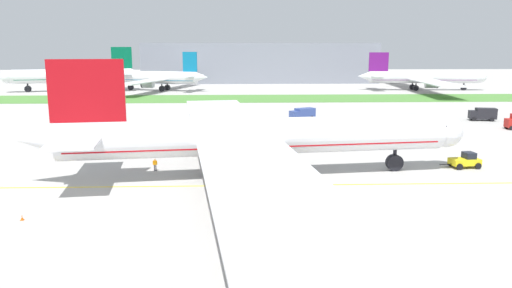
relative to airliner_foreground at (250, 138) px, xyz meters
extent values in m
plane|color=#ADAAA5|center=(2.80, -4.63, -5.28)|extent=(600.00, 600.00, 0.00)
cube|color=yellow|center=(2.80, -4.41, -5.28)|extent=(280.00, 0.36, 0.01)
cube|color=#4C8438|center=(2.80, 98.87, -5.23)|extent=(320.00, 24.00, 0.10)
cylinder|color=white|center=(1.03, 0.13, 0.14)|extent=(50.98, 11.04, 4.82)
cube|color=#B20C14|center=(1.03, 0.13, -0.70)|extent=(48.92, 10.41, 0.58)
sphere|color=white|center=(27.54, 3.42, 0.14)|extent=(4.58, 4.58, 4.58)
cone|color=white|center=(-26.32, -3.27, 0.51)|extent=(5.77, 4.72, 4.10)
cube|color=#B20C14|center=(-20.13, -2.50, 6.42)|extent=(9.13, 1.60, 7.72)
cube|color=white|center=(-21.74, 2.16, 0.87)|extent=(6.49, 8.35, 0.34)
cube|color=white|center=(-20.55, -7.41, 0.87)|extent=(6.49, 8.35, 0.34)
cube|color=white|center=(-4.60, 24.88, -0.46)|extent=(16.71, 46.72, 0.39)
cube|color=white|center=(1.62, -25.25, -0.46)|extent=(16.71, 46.72, 0.39)
cylinder|color=#B7BABF|center=(-1.82, 14.87, -1.92)|extent=(4.88, 3.20, 2.65)
cylinder|color=black|center=(0.45, 15.15, -1.92)|extent=(0.74, 2.81, 2.79)
cylinder|color=#B7BABF|center=(1.87, -14.86, -1.92)|extent=(4.88, 3.20, 2.65)
cylinder|color=black|center=(4.14, -14.58, -1.92)|extent=(0.74, 2.81, 2.79)
cylinder|color=black|center=(20.17, 2.50, -3.20)|extent=(0.50, 0.50, 1.87)
cylinder|color=black|center=(20.17, 2.50, -4.14)|extent=(2.40, 1.31, 2.29)
cylinder|color=black|center=(-3.31, 2.14, -3.20)|extent=(0.50, 0.50, 1.87)
cylinder|color=black|center=(-3.31, 2.14, -4.14)|extent=(2.40, 1.31, 2.29)
cylinder|color=black|center=(-2.69, -2.89, -3.20)|extent=(0.50, 0.50, 1.87)
cylinder|color=black|center=(-2.69, -2.89, -4.14)|extent=(2.40, 1.31, 2.29)
cube|color=black|center=(26.82, 3.33, 0.75)|extent=(2.12, 3.80, 0.87)
sphere|color=black|center=(-18.41, 0.10, 0.58)|extent=(0.34, 0.34, 0.34)
sphere|color=black|center=(-13.62, 0.69, 0.58)|extent=(0.34, 0.34, 0.34)
sphere|color=black|center=(-8.84, 1.28, 0.58)|extent=(0.34, 0.34, 0.34)
sphere|color=black|center=(-4.05, 1.88, 0.58)|extent=(0.34, 0.34, 0.34)
sphere|color=black|center=(0.74, 2.47, 0.58)|extent=(0.34, 0.34, 0.34)
sphere|color=black|center=(5.52, 3.07, 0.58)|extent=(0.34, 0.34, 0.34)
sphere|color=black|center=(10.31, 3.66, 0.58)|extent=(0.34, 0.34, 0.34)
sphere|color=black|center=(15.10, 4.26, 0.58)|extent=(0.34, 0.34, 0.34)
sphere|color=black|center=(19.88, 4.85, 0.58)|extent=(0.34, 0.34, 0.34)
cube|color=yellow|center=(30.71, 3.81, -4.39)|extent=(4.28, 2.72, 0.89)
cube|color=black|center=(31.31, 3.89, -3.50)|extent=(1.65, 1.87, 0.90)
cylinder|color=black|center=(27.82, 3.45, -4.68)|extent=(1.80, 0.34, 0.12)
cylinder|color=black|center=(29.45, 2.53, -4.83)|extent=(0.94, 0.46, 0.90)
cylinder|color=black|center=(29.17, 4.75, -4.83)|extent=(0.94, 0.46, 0.90)
cylinder|color=black|center=(32.25, 2.87, -4.83)|extent=(0.94, 0.46, 0.90)
cylinder|color=black|center=(31.98, 5.10, -4.83)|extent=(0.94, 0.46, 0.90)
cylinder|color=black|center=(-13.26, 3.44, -4.85)|extent=(0.13, 0.13, 0.88)
cylinder|color=orange|center=(-13.41, 3.42, -4.13)|extent=(0.10, 0.10, 0.56)
cylinder|color=black|center=(-13.05, 3.47, -4.85)|extent=(0.13, 0.13, 0.88)
cylinder|color=orange|center=(-12.90, 3.49, -4.13)|extent=(0.10, 0.10, 0.56)
cube|color=orange|center=(-13.16, 3.46, -4.10)|extent=(0.49, 0.32, 0.62)
sphere|color=tan|center=(-13.16, 3.46, -3.65)|extent=(0.24, 0.24, 0.24)
cylinder|color=black|center=(11.12, -31.45, -4.87)|extent=(0.12, 0.12, 0.83)
cylinder|color=orange|center=(10.99, -31.39, -4.19)|extent=(0.10, 0.10, 0.53)
cylinder|color=black|center=(11.30, -31.53, -4.87)|extent=(0.12, 0.12, 0.83)
cylinder|color=orange|center=(11.44, -31.58, -4.19)|extent=(0.10, 0.10, 0.53)
cube|color=orange|center=(11.21, -31.49, -4.16)|extent=(0.50, 0.39, 0.59)
sphere|color=tan|center=(11.21, -31.49, -3.74)|extent=(0.23, 0.23, 0.23)
cube|color=#F2590C|center=(-23.26, -16.28, -5.27)|extent=(0.36, 0.36, 0.03)
cone|color=#F2590C|center=(-23.26, -16.28, -4.98)|extent=(0.28, 0.28, 0.55)
cylinder|color=white|center=(-23.26, -16.28, -4.95)|extent=(0.17, 0.17, 0.06)
cube|color=black|center=(55.62, 48.36, -3.60)|extent=(4.77, 3.09, 2.46)
cube|color=black|center=(52.85, 48.86, -3.91)|extent=(2.09, 2.51, 1.86)
cube|color=#263347|center=(52.06, 49.01, -3.54)|extent=(0.43, 1.94, 0.82)
cylinder|color=black|center=(52.64, 47.72, -4.83)|extent=(0.94, 0.46, 0.90)
cylinder|color=black|center=(53.06, 50.01, -4.83)|extent=(0.94, 0.46, 0.90)
cylinder|color=black|center=(56.50, 47.01, -4.83)|extent=(0.94, 0.46, 0.90)
cylinder|color=black|center=(56.92, 49.30, -4.83)|extent=(0.94, 0.46, 0.90)
cube|color=#B21E19|center=(54.68, 36.26, -3.96)|extent=(1.50, 2.30, 1.75)
cube|color=#263347|center=(54.04, 36.30, -3.61)|extent=(0.20, 1.95, 0.77)
cylinder|color=black|center=(54.61, 35.10, -4.83)|extent=(0.92, 0.35, 0.90)
cylinder|color=black|center=(54.75, 37.41, -4.83)|extent=(0.92, 0.35, 0.90)
cube|color=#33478C|center=(14.12, 51.86, -3.73)|extent=(5.12, 4.24, 2.22)
cube|color=#33478C|center=(11.57, 50.50, -3.97)|extent=(2.64, 2.86, 1.73)
cube|color=#263347|center=(10.85, 50.11, -3.62)|extent=(1.02, 1.81, 0.76)
cylinder|color=black|center=(12.13, 49.44, -4.83)|extent=(0.94, 0.69, 0.90)
cylinder|color=black|center=(11.01, 51.55, -4.83)|extent=(0.94, 0.69, 0.90)
cylinder|color=black|center=(15.68, 51.33, -4.83)|extent=(0.94, 0.69, 0.90)
cylinder|color=black|center=(14.56, 53.45, -4.83)|extent=(0.94, 0.69, 0.90)
cylinder|color=white|center=(-63.59, 128.65, 0.45)|extent=(42.62, 15.34, 5.10)
cube|color=#055938|center=(-63.59, 128.65, -0.44)|extent=(40.87, 14.53, 0.61)
sphere|color=white|center=(-85.64, 123.11, 0.45)|extent=(4.84, 4.84, 4.84)
cone|color=white|center=(-40.68, 134.41, 0.83)|extent=(6.49, 5.57, 4.33)
cube|color=#055938|center=(-46.21, 133.02, 7.07)|extent=(7.57, 2.37, 8.15)
cube|color=white|center=(-44.14, 128.29, 1.21)|extent=(6.54, 9.05, 0.36)
cube|color=white|center=(-46.63, 138.17, 1.21)|extent=(6.54, 9.05, 0.36)
cube|color=white|center=(-56.22, 108.08, -0.19)|extent=(18.46, 39.53, 0.41)
cube|color=white|center=(-66.82, 150.26, -0.19)|extent=(18.46, 39.53, 0.41)
cylinder|color=#B7BABF|center=(-59.57, 116.15, -1.73)|extent=(5.38, 3.90, 2.80)
cylinder|color=black|center=(-61.92, 115.56, -1.73)|extent=(1.13, 2.96, 2.94)
cylinder|color=#B7BABF|center=(-65.96, 141.57, -1.73)|extent=(5.38, 3.90, 2.80)
cylinder|color=black|center=(-68.31, 140.98, -1.73)|extent=(1.13, 2.96, 2.94)
cylinder|color=black|center=(-79.32, 124.70, -3.09)|extent=(0.53, 0.53, 1.97)
cylinder|color=black|center=(-79.32, 124.70, -4.07)|extent=(2.61, 1.65, 2.42)
cylinder|color=black|center=(-59.63, 126.89, -3.09)|extent=(0.53, 0.53, 1.97)
cylinder|color=black|center=(-59.63, 126.89, -4.07)|extent=(2.61, 1.65, 2.42)
cylinder|color=black|center=(-60.93, 132.08, -3.09)|extent=(0.53, 0.53, 1.97)
cylinder|color=black|center=(-60.93, 132.08, -4.07)|extent=(2.61, 1.65, 2.42)
cylinder|color=white|center=(-31.80, 128.65, -0.16)|extent=(30.99, 13.31, 4.55)
cube|color=#0C6B9E|center=(-31.80, 128.65, -0.96)|extent=(29.70, 12.60, 0.55)
sphere|color=white|center=(-47.84, 133.49, -0.16)|extent=(4.32, 4.32, 4.32)
cone|color=white|center=(-15.00, 123.58, 0.18)|extent=(5.91, 5.15, 3.87)
cube|color=#0C6B9E|center=(-19.34, 124.89, 5.75)|extent=(5.47, 2.05, 7.28)
cube|color=white|center=(-20.06, 120.35, 0.52)|extent=(5.37, 7.96, 0.32)
cube|color=white|center=(-17.43, 129.07, 0.52)|extent=(5.37, 7.96, 0.32)
cube|color=white|center=(-35.00, 112.67, -0.73)|extent=(14.59, 28.68, 0.36)
cube|color=white|center=(-25.63, 143.74, -0.73)|extent=(14.59, 28.68, 0.36)
cylinder|color=#B7BABF|center=(-34.08, 118.95, -2.11)|extent=(4.86, 3.65, 2.50)
cylinder|color=black|center=(-36.15, 119.57, -2.11)|extent=(1.12, 2.63, 2.63)
cylinder|color=#B7BABF|center=(-28.34, 138.00, -2.11)|extent=(4.86, 3.65, 2.50)
cylinder|color=black|center=(-30.41, 138.62, -2.11)|extent=(1.12, 2.63, 2.63)
cylinder|color=black|center=(-43.08, 132.05, -3.32)|extent=(0.48, 0.48, 1.76)
cylinder|color=black|center=(-43.08, 132.05, -4.20)|extent=(2.35, 1.56, 2.16)
cylinder|color=black|center=(-30.12, 125.65, -3.32)|extent=(0.48, 0.48, 1.76)
cylinder|color=black|center=(-30.12, 125.65, -4.20)|extent=(2.35, 1.56, 2.16)
cylinder|color=black|center=(-28.74, 130.22, -3.32)|extent=(0.48, 0.48, 1.76)
cylinder|color=black|center=(-28.74, 130.22, -4.20)|extent=(2.35, 1.56, 2.16)
cylinder|color=white|center=(69.65, 127.32, -0.26)|extent=(41.48, 6.71, 4.47)
cube|color=#661472|center=(69.65, 127.32, -1.04)|extent=(39.81, 6.27, 0.54)
sphere|color=white|center=(91.50, 126.13, -0.26)|extent=(4.25, 4.25, 4.25)
cone|color=white|center=(47.02, 128.55, 0.08)|extent=(5.12, 4.06, 3.80)
cube|color=#661472|center=(52.33, 128.27, 5.55)|extent=(7.45, 0.85, 7.15)
cube|color=white|center=(51.75, 132.77, 0.41)|extent=(4.93, 7.39, 0.31)
cube|color=white|center=(51.26, 123.85, 0.41)|extent=(4.93, 7.39, 0.31)
cube|color=white|center=(68.73, 148.22, -0.82)|extent=(11.10, 37.61, 0.36)
cube|color=white|center=(66.46, 106.64, -0.82)|extent=(11.10, 37.61, 0.36)
cylinder|color=#B7BABF|center=(69.51, 139.80, -2.17)|extent=(4.37, 2.69, 2.46)
cylinder|color=black|center=(71.63, 139.69, -2.17)|extent=(0.51, 2.60, 2.58)
cylinder|color=#B7BABF|center=(68.15, 114.93, -2.17)|extent=(4.37, 2.69, 2.46)
cylinder|color=black|center=(70.27, 114.81, -2.17)|extent=(0.51, 2.60, 2.58)
cylinder|color=black|center=(85.32, 126.46, -3.36)|extent=(0.47, 0.47, 1.73)
cylinder|color=black|center=(85.32, 126.46, -4.22)|extent=(2.17, 1.07, 2.12)
cylinder|color=black|center=(66.48, 129.84, -3.36)|extent=(0.47, 0.47, 1.73)
cylinder|color=black|center=(66.48, 129.84, -4.22)|extent=(2.17, 1.07, 2.12)
cylinder|color=black|center=(66.23, 125.16, -3.36)|extent=(0.47, 0.47, 1.73)
cylinder|color=black|center=(66.23, 125.16, -4.22)|extent=(2.17, 1.07, 2.12)
cube|color=gray|center=(8.80, 171.09, 3.72)|extent=(106.91, 20.00, 18.00)
camera|label=1|loc=(-1.55, -65.16, 11.98)|focal=35.41mm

